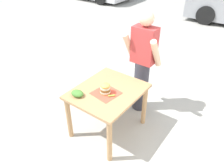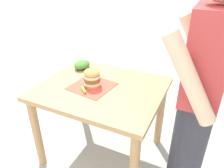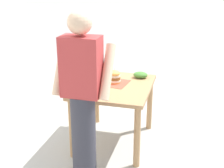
{
  "view_description": "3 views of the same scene",
  "coord_description": "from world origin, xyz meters",
  "px_view_note": "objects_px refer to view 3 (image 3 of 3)",
  "views": [
    {
      "loc": [
        1.53,
        -1.97,
        2.48
      ],
      "look_at": [
        0.0,
        0.1,
        0.79
      ],
      "focal_mm": 35.0,
      "sensor_mm": 36.0,
      "label": 1
    },
    {
      "loc": [
        1.39,
        0.77,
        1.64
      ],
      "look_at": [
        0.0,
        0.1,
        0.79
      ],
      "focal_mm": 35.0,
      "sensor_mm": 36.0,
      "label": 2
    },
    {
      "loc": [
        -0.85,
        3.3,
        2.0
      ],
      "look_at": [
        0.0,
        0.1,
        0.79
      ],
      "focal_mm": 50.0,
      "sensor_mm": 36.0,
      "label": 3
    }
  ],
  "objects_px": {
    "sandwich": "(115,77)",
    "diner_across_table": "(83,97)",
    "pickle_spear": "(105,80)",
    "patio_table": "(114,95)",
    "side_salad": "(140,75)"
  },
  "relations": [
    {
      "from": "sandwich",
      "to": "diner_across_table",
      "type": "xyz_separation_m",
      "value": [
        0.1,
        0.83,
        0.06
      ]
    },
    {
      "from": "sandwich",
      "to": "pickle_spear",
      "type": "distance_m",
      "value": 0.13
    },
    {
      "from": "patio_table",
      "to": "pickle_spear",
      "type": "xyz_separation_m",
      "value": [
        0.13,
        -0.09,
        0.14
      ]
    },
    {
      "from": "patio_table",
      "to": "sandwich",
      "type": "relative_size",
      "value": 5.39
    },
    {
      "from": "patio_table",
      "to": "sandwich",
      "type": "height_order",
      "value": "sandwich"
    },
    {
      "from": "side_salad",
      "to": "diner_across_table",
      "type": "relative_size",
      "value": 0.11
    },
    {
      "from": "pickle_spear",
      "to": "diner_across_table",
      "type": "bearing_deg",
      "value": 91.4
    },
    {
      "from": "sandwich",
      "to": "diner_across_table",
      "type": "height_order",
      "value": "diner_across_table"
    },
    {
      "from": "sandwich",
      "to": "side_salad",
      "type": "distance_m",
      "value": 0.38
    },
    {
      "from": "sandwich",
      "to": "pickle_spear",
      "type": "height_order",
      "value": "sandwich"
    },
    {
      "from": "patio_table",
      "to": "diner_across_table",
      "type": "xyz_separation_m",
      "value": [
        0.11,
        0.76,
        0.27
      ]
    },
    {
      "from": "diner_across_table",
      "to": "pickle_spear",
      "type": "bearing_deg",
      "value": -88.6
    },
    {
      "from": "sandwich",
      "to": "pickle_spear",
      "type": "xyz_separation_m",
      "value": [
        0.12,
        -0.01,
        -0.06
      ]
    },
    {
      "from": "sandwich",
      "to": "side_salad",
      "type": "bearing_deg",
      "value": -134.51
    },
    {
      "from": "pickle_spear",
      "to": "side_salad",
      "type": "relative_size",
      "value": 0.52
    }
  ]
}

